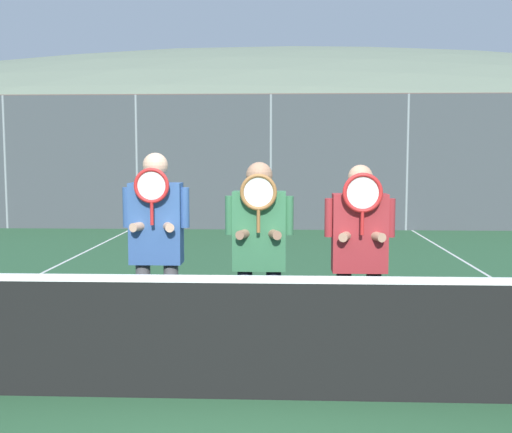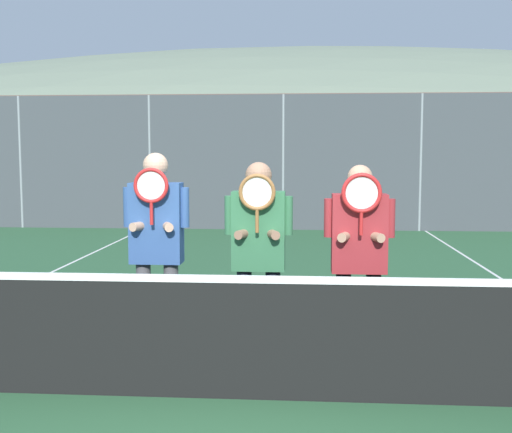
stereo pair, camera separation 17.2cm
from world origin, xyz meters
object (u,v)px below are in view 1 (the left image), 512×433
Objects in this scene: player_center_right at (359,248)px; car_far_left at (109,189)px; player_center_left at (259,245)px; car_left_of_center at (293,188)px; car_center at (482,186)px; player_leftmost at (156,239)px.

player_center_right is 0.38× the size of car_far_left.
player_center_right is at bearing 0.20° from player_center_left.
player_center_right is at bearing -88.32° from car_left_of_center.
car_center is at bearing 0.97° from car_far_left.
player_leftmost reaches higher than player_center_right.
player_center_left is at bearing -92.12° from car_left_of_center.
player_leftmost reaches higher than car_far_left.
player_center_left is at bearing -69.29° from car_far_left.
player_center_right is 13.97m from car_center.
player_leftmost is at bearing -117.53° from car_center.
car_far_left is at bearing 114.01° from player_center_right.
car_far_left is at bearing 107.17° from player_leftmost.
player_leftmost is 13.40m from car_far_left.
car_left_of_center is at bearing 91.68° from player_center_right.
player_center_left is 0.38× the size of car_center.
player_center_left reaches higher than car_left_of_center.
player_center_left is 13.00m from car_left_of_center.
car_far_left is 10.72m from car_center.
player_center_right reaches higher than car_far_left.
player_center_left is (0.91, -0.07, -0.04)m from player_leftmost.
car_far_left is (-4.86, 12.86, -0.22)m from player_center_left.
player_leftmost is at bearing 177.93° from player_center_right.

